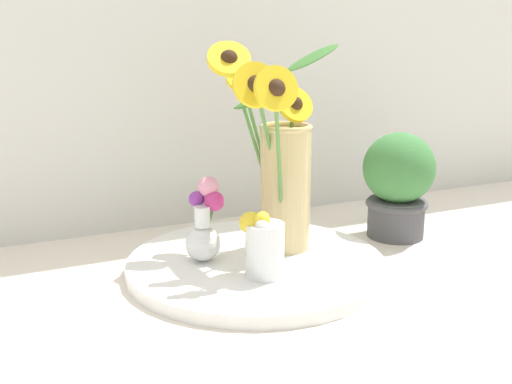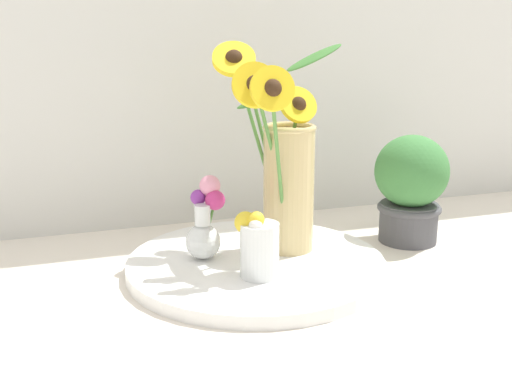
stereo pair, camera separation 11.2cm
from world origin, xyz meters
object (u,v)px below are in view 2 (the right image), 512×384
object	(u,v)px
serving_tray	(256,264)
potted_plant	(411,186)
mason_jar_sunflowers	(284,166)
vase_bulb_right	(205,225)
vase_small_center	(258,245)

from	to	relation	value
serving_tray	potted_plant	distance (m)	0.40
serving_tray	potted_plant	size ratio (longest dim) A/B	2.10
mason_jar_sunflowers	potted_plant	xyz separation A→B (m)	(0.31, 0.03, -0.07)
vase_bulb_right	mason_jar_sunflowers	bearing A→B (deg)	-2.17
serving_tray	potted_plant	world-z (taller)	potted_plant
mason_jar_sunflowers	potted_plant	world-z (taller)	mason_jar_sunflowers
vase_small_center	vase_bulb_right	size ratio (longest dim) A/B	0.77
mason_jar_sunflowers	vase_small_center	xyz separation A→B (m)	(-0.09, -0.12, -0.11)
potted_plant	vase_bulb_right	bearing A→B (deg)	-177.62
vase_small_center	vase_bulb_right	xyz separation A→B (m)	(-0.07, 0.12, 0.01)
serving_tray	vase_bulb_right	size ratio (longest dim) A/B	3.14
serving_tray	vase_bulb_right	bearing A→B (deg)	156.98
serving_tray	mason_jar_sunflowers	distance (m)	0.20
mason_jar_sunflowers	vase_small_center	world-z (taller)	mason_jar_sunflowers
mason_jar_sunflowers	vase_small_center	bearing A→B (deg)	-128.53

